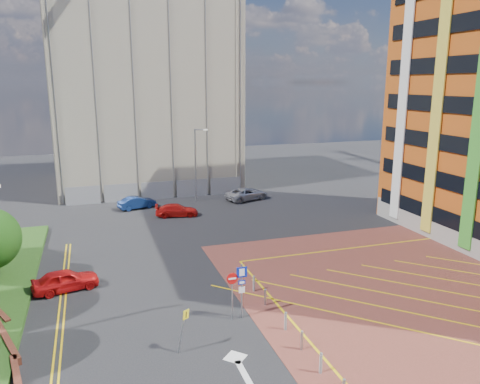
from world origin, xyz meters
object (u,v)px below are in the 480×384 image
sign_cluster (238,286)px  warning_sign (183,326)px  car_red_left (65,280)px  car_silver_back (247,194)px  car_blue_back (137,203)px  lamp_back (196,162)px  car_red_back (177,210)px

sign_cluster → warning_sign: bearing=-146.2°
car_red_left → car_silver_back: (18.45, 18.68, 0.00)m
warning_sign → sign_cluster: bearing=33.8°
car_silver_back → car_blue_back: bearing=71.3°
sign_cluster → car_blue_back: (-2.94, 25.56, -1.31)m
lamp_back → car_red_left: size_ratio=1.98×
sign_cluster → car_red_left: size_ratio=0.79×
warning_sign → car_blue_back: bearing=88.8°
lamp_back → car_silver_back: bearing=-15.6°
warning_sign → car_blue_back: (0.60, 27.94, -0.79)m
car_blue_back → sign_cluster: bearing=169.5°
sign_cluster → car_red_back: sign_cluster is taller
sign_cluster → car_silver_back: sign_cluster is taller
warning_sign → car_silver_back: size_ratio=0.45×
car_red_left → car_silver_back: size_ratio=0.81×
lamp_back → car_red_back: (-3.30, -5.57, -3.76)m
car_red_left → car_blue_back: size_ratio=1.04×
lamp_back → sign_cluster: lamp_back is taller
car_blue_back → car_red_back: car_blue_back is taller
sign_cluster → car_silver_back: bearing=70.3°
car_red_back → car_red_left: bearing=155.8°
lamp_back → car_blue_back: bearing=-167.8°
lamp_back → car_red_back: lamp_back is taller
warning_sign → car_red_left: bearing=122.0°
car_red_left → car_red_back: 17.58m
warning_sign → car_red_left: (-5.75, 9.21, -0.74)m
lamp_back → warning_sign: bearing=-104.0°
sign_cluster → car_silver_back: 27.14m
warning_sign → car_red_back: size_ratio=0.54×
lamp_back → warning_sign: lamp_back is taller
sign_cluster → car_red_back: (0.48, 21.45, -1.35)m
car_silver_back → warning_sign: bearing=137.0°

